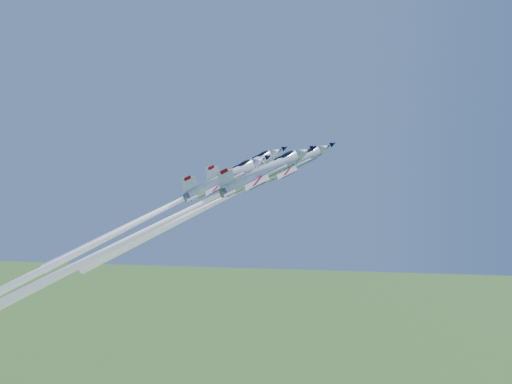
# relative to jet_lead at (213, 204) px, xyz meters

# --- Properties ---
(jet_lead) EXTENTS (39.01, 11.77, 33.51)m
(jet_lead) POSITION_rel_jet_lead_xyz_m (0.00, 0.00, 0.00)
(jet_lead) COLOR white
(jet_left) EXTENTS (39.80, 12.11, 33.99)m
(jet_left) POSITION_rel_jet_lead_xyz_m (-9.26, 4.56, -1.05)
(jet_left) COLOR white
(jet_right) EXTENTS (47.58, 14.09, 42.46)m
(jet_right) POSITION_rel_jet_lead_xyz_m (-8.34, -8.63, -2.94)
(jet_right) COLOR white
(jet_slot) EXTENTS (50.22, 14.48, 47.29)m
(jet_slot) POSITION_rel_jet_lead_xyz_m (-18.19, -5.81, -5.68)
(jet_slot) COLOR white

